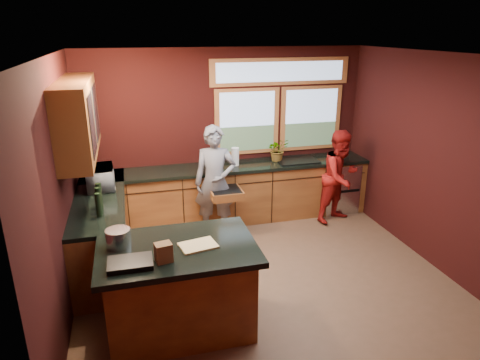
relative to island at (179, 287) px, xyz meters
name	(u,v)px	position (x,y,z in m)	size (l,w,h in m)	color
floor	(262,274)	(1.13, 0.76, -0.48)	(4.50, 4.50, 0.00)	brown
room_shell	(208,133)	(0.54, 1.08, 1.32)	(4.52, 4.02, 2.71)	black
back_counter	(243,192)	(1.33, 2.46, -0.01)	(4.50, 0.64, 0.93)	#582B15
left_counter	(102,229)	(-0.82, 1.61, -0.01)	(0.64, 2.30, 0.93)	#582B15
island	(179,287)	(0.00, 0.00, 0.00)	(1.55, 1.05, 0.95)	#582B15
person_grey	(215,182)	(0.79, 2.01, 0.36)	(0.61, 0.40, 1.68)	slate
person_red	(340,177)	(2.81, 2.01, 0.27)	(0.73, 0.57, 1.50)	maroon
microwave	(100,178)	(-0.79, 1.93, 0.60)	(0.53, 0.36, 0.29)	#999999
potted_plant	(278,150)	(1.93, 2.51, 0.64)	(0.34, 0.29, 0.37)	#999999
paper_towel	(235,157)	(1.21, 2.46, 0.59)	(0.12, 0.12, 0.28)	white
cutting_board	(198,245)	(0.20, -0.05, 0.48)	(0.35, 0.25, 0.02)	tan
stock_pot	(118,238)	(-0.55, 0.15, 0.56)	(0.24, 0.24, 0.18)	silver
paper_bag	(164,252)	(-0.15, -0.25, 0.56)	(0.15, 0.12, 0.18)	brown
black_tray	(130,263)	(-0.45, -0.25, 0.49)	(0.40, 0.28, 0.05)	black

